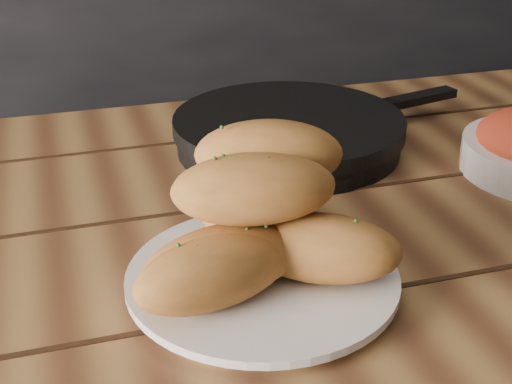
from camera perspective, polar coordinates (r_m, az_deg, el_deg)
The scene contains 4 objects.
table at distance 0.77m, azimuth -1.52°, elevation -11.38°, with size 1.37×0.94×0.75m.
plate at distance 0.65m, azimuth 0.51°, elevation -7.08°, with size 0.25×0.25×0.02m.
bread_rolls at distance 0.62m, azimuth -0.15°, elevation -2.58°, with size 0.25×0.21×0.13m.
skillet at distance 0.94m, azimuth 2.72°, elevation 4.84°, with size 0.43×0.30×0.05m.
Camera 1 is at (0.19, 0.03, 1.12)m, focal length 50.00 mm.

